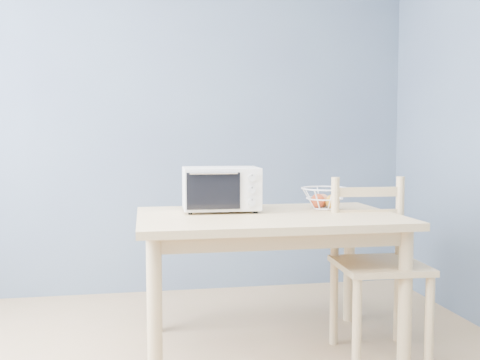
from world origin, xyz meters
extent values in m
cube|color=slate|center=(0.00, 2.25, 1.30)|extent=(4.00, 0.01, 2.60)
cube|color=tan|center=(0.63, 0.99, 0.73)|extent=(1.40, 0.90, 0.04)
cylinder|color=tan|center=(0.01, 0.62, 0.35)|extent=(0.07, 0.07, 0.71)
cylinder|color=tan|center=(1.25, 0.62, 0.35)|extent=(0.07, 0.07, 0.71)
cylinder|color=tan|center=(0.01, 1.36, 0.35)|extent=(0.07, 0.07, 0.71)
cylinder|color=tan|center=(1.25, 1.36, 0.35)|extent=(0.07, 0.07, 0.71)
cube|color=white|center=(0.40, 1.16, 0.88)|extent=(0.43, 0.30, 0.24)
cube|color=black|center=(0.34, 1.16, 0.88)|extent=(0.28, 0.25, 0.18)
cube|color=black|center=(0.33, 1.01, 0.88)|extent=(0.29, 0.02, 0.20)
cylinder|color=silver|center=(0.33, 0.99, 0.98)|extent=(0.26, 0.02, 0.01)
cube|color=white|center=(0.54, 1.01, 0.88)|extent=(0.12, 0.01, 0.22)
cylinder|color=black|center=(0.21, 1.05, 0.76)|extent=(0.02, 0.02, 0.01)
cylinder|color=black|center=(0.57, 1.04, 0.76)|extent=(0.02, 0.02, 0.01)
cylinder|color=black|center=(0.22, 1.27, 0.76)|extent=(0.02, 0.02, 0.01)
cylinder|color=black|center=(0.58, 1.26, 0.76)|extent=(0.02, 0.02, 0.01)
cylinder|color=silver|center=(0.54, 1.00, 0.95)|extent=(0.04, 0.02, 0.04)
cylinder|color=silver|center=(0.54, 1.00, 0.88)|extent=(0.04, 0.02, 0.04)
cylinder|color=silver|center=(0.54, 1.00, 0.82)|extent=(0.04, 0.02, 0.04)
torus|color=white|center=(1.00, 1.13, 0.87)|extent=(0.28, 0.28, 0.01)
torus|color=white|center=(1.00, 1.13, 0.81)|extent=(0.22, 0.22, 0.01)
torus|color=white|center=(1.00, 1.13, 0.76)|extent=(0.13, 0.13, 0.01)
sphere|color=#B31A17|center=(0.96, 1.14, 0.80)|extent=(0.08, 0.08, 0.08)
sphere|color=#C28016|center=(1.04, 1.11, 0.80)|extent=(0.08, 0.08, 0.08)
sphere|color=#D38052|center=(1.01, 1.19, 0.80)|extent=(0.08, 0.08, 0.08)
cube|color=tan|center=(1.19, 0.80, 0.49)|extent=(0.46, 0.46, 0.03)
cylinder|color=tan|center=(1.00, 0.62, 0.24)|extent=(0.05, 0.05, 0.47)
cylinder|color=tan|center=(1.37, 0.60, 0.24)|extent=(0.05, 0.05, 0.47)
cylinder|color=tan|center=(1.02, 1.00, 0.24)|extent=(0.05, 0.05, 0.47)
cylinder|color=tan|center=(1.39, 0.98, 0.24)|extent=(0.05, 0.05, 0.47)
cylinder|color=tan|center=(1.02, 1.00, 0.71)|extent=(0.05, 0.05, 0.47)
cylinder|color=tan|center=(1.39, 0.98, 0.71)|extent=(0.05, 0.05, 0.47)
cube|color=tan|center=(1.20, 0.99, 0.61)|extent=(0.38, 0.04, 0.05)
cube|color=tan|center=(1.20, 0.99, 0.74)|extent=(0.38, 0.04, 0.05)
cube|color=tan|center=(1.20, 0.99, 0.86)|extent=(0.38, 0.04, 0.05)
camera|label=1|loc=(-0.03, -1.82, 1.15)|focal=40.00mm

